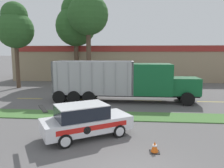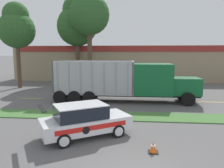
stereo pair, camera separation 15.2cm
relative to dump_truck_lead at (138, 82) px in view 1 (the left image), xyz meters
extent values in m
cube|color=#477538|center=(-0.48, -4.61, -1.65)|extent=(120.00, 2.04, 0.06)
cube|color=yellow|center=(-9.92, 0.41, -1.68)|extent=(2.40, 0.14, 0.01)
cube|color=yellow|center=(-4.52, 0.41, -1.68)|extent=(2.40, 0.14, 0.01)
cube|color=yellow|center=(0.88, 0.41, -1.68)|extent=(2.40, 0.14, 0.01)
cube|color=yellow|center=(6.28, 0.41, -1.68)|extent=(2.40, 0.14, 0.01)
cube|color=black|center=(-1.08, 0.00, -1.06)|extent=(12.19, 1.39, 0.18)
cube|color=#146033|center=(3.87, 0.00, -0.26)|extent=(2.31, 2.08, 1.41)
cube|color=#B7B7BC|center=(5.05, 0.00, -0.26)|extent=(0.06, 1.77, 1.20)
cube|color=#146033|center=(1.14, 0.00, 0.31)|extent=(3.14, 2.53, 2.56)
cube|color=black|center=(2.73, 0.00, 0.76)|extent=(0.04, 2.15, 1.15)
cylinder|color=silver|center=(-0.53, -0.82, 0.92)|extent=(0.14, 0.14, 1.21)
cube|color=#ADADB2|center=(-3.80, 0.00, -0.91)|extent=(6.74, 2.53, 0.12)
cube|color=#ADADB2|center=(-0.51, 0.00, 0.45)|extent=(0.16, 2.53, 2.71)
cube|color=#ADADB2|center=(-7.10, 0.00, 0.45)|extent=(0.16, 2.53, 2.71)
cube|color=#ADADB2|center=(-3.80, -1.18, 0.45)|extent=(6.74, 0.16, 2.71)
cube|color=#ADADB2|center=(-3.80, 1.19, 0.45)|extent=(6.74, 0.16, 2.71)
cube|color=#99999E|center=(-6.69, -1.28, 0.45)|extent=(0.10, 0.04, 2.57)
cube|color=#99999E|center=(-5.73, -1.28, 0.45)|extent=(0.10, 0.04, 2.57)
cube|color=#99999E|center=(-4.77, -1.28, 0.45)|extent=(0.10, 0.04, 2.57)
cube|color=#99999E|center=(-3.80, -1.28, 0.45)|extent=(0.10, 0.04, 2.57)
cube|color=#99999E|center=(-2.84, -1.28, 0.45)|extent=(0.10, 0.04, 2.57)
cube|color=#99999E|center=(-1.88, -1.28, 0.45)|extent=(0.10, 0.04, 2.57)
cube|color=#99999E|center=(-0.91, -1.28, 0.45)|extent=(0.10, 0.04, 2.57)
cylinder|color=black|center=(3.87, -1.24, -1.15)|extent=(1.07, 0.30, 1.07)
cylinder|color=black|center=(3.87, 1.25, -1.15)|extent=(1.07, 0.30, 1.07)
cylinder|color=black|center=(-6.58, -1.24, -1.15)|extent=(1.07, 0.30, 1.07)
cylinder|color=black|center=(-6.58, 1.25, -1.15)|extent=(1.07, 0.30, 1.07)
cylinder|color=black|center=(-5.33, -1.24, -1.15)|extent=(1.07, 0.30, 1.07)
cylinder|color=black|center=(-5.33, 1.25, -1.15)|extent=(1.07, 0.30, 1.07)
cylinder|color=black|center=(-4.08, -1.24, -1.15)|extent=(1.07, 0.30, 1.07)
cylinder|color=black|center=(-4.08, 1.25, -1.15)|extent=(1.07, 0.30, 1.07)
cube|color=white|center=(-2.84, -8.19, -1.03)|extent=(4.69, 3.87, 0.67)
cube|color=black|center=(-3.06, -8.33, -0.38)|extent=(2.90, 2.64, 0.64)
cube|color=white|center=(-3.06, -8.33, -0.04)|extent=(2.90, 2.64, 0.04)
cube|color=black|center=(-4.62, -9.31, 0.00)|extent=(0.94, 1.34, 0.03)
cube|color=red|center=(-2.35, -8.97, -0.96)|extent=(2.99, 1.88, 0.23)
cylinder|color=black|center=(-2.63, -9.15, -1.03)|extent=(0.31, 0.20, 0.37)
cylinder|color=black|center=(-1.22, -8.20, -1.36)|extent=(0.65, 0.51, 0.64)
cylinder|color=silver|center=(-1.17, -8.29, -1.36)|extent=(0.39, 0.25, 0.45)
cylinder|color=black|center=(-2.14, -6.73, -1.36)|extent=(0.65, 0.51, 0.64)
cylinder|color=silver|center=(-2.20, -6.64, -1.36)|extent=(0.39, 0.25, 0.45)
cylinder|color=black|center=(-3.53, -9.65, -1.36)|extent=(0.65, 0.51, 0.64)
cylinder|color=silver|center=(-3.48, -9.74, -1.36)|extent=(0.39, 0.25, 0.45)
cylinder|color=black|center=(-4.46, -8.18, -1.36)|extent=(0.65, 0.51, 0.64)
cylinder|color=silver|center=(-4.51, -8.09, -1.36)|extent=(0.39, 0.25, 0.45)
cube|color=black|center=(0.37, -9.74, -1.67)|extent=(0.42, 0.42, 0.03)
cone|color=#EA5B14|center=(0.37, -9.74, -1.43)|extent=(0.32, 0.32, 0.45)
cylinder|color=white|center=(0.37, -9.74, -1.38)|extent=(0.18, 0.18, 0.05)
cube|color=#9E896B|center=(-1.79, 18.53, 0.92)|extent=(32.94, 12.00, 5.20)
cube|color=maroon|center=(-1.79, 12.48, 3.07)|extent=(31.29, 0.10, 0.80)
cylinder|color=brown|center=(-5.99, 8.95, 2.06)|extent=(0.58, 0.58, 7.48)
sphere|color=#2D5B28|center=(-5.99, 8.95, 7.18)|extent=(5.04, 5.04, 5.04)
cylinder|color=brown|center=(-14.12, 6.39, 1.15)|extent=(0.49, 0.49, 5.66)
sphere|color=#2D5B28|center=(-14.12, 6.39, 5.15)|extent=(4.25, 4.25, 4.25)
sphere|color=#2D5B28|center=(-14.12, 6.39, 6.84)|extent=(2.97, 2.97, 2.97)
cylinder|color=brown|center=(-8.29, 11.80, 1.48)|extent=(0.62, 0.62, 6.33)
sphere|color=#2D5B28|center=(-8.29, 11.80, 6.15)|extent=(5.48, 5.48, 5.48)
sphere|color=#2D5B28|center=(-8.29, 11.80, 8.34)|extent=(3.84, 3.84, 3.84)
camera|label=1|loc=(-0.69, -18.61, 2.50)|focal=35.00mm
camera|label=2|loc=(-0.54, -18.60, 2.50)|focal=35.00mm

